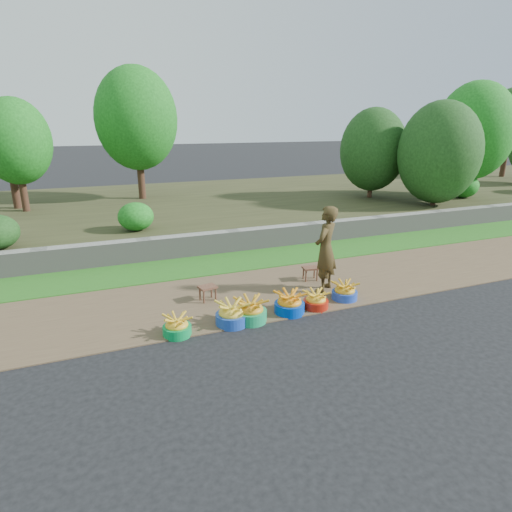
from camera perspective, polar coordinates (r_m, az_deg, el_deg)
name	(u,v)px	position (r m, az deg, el deg)	size (l,w,h in m)	color
ground_plane	(311,315)	(7.47, 7.35, -7.86)	(120.00, 120.00, 0.00)	black
dirt_shoulder	(280,290)	(8.49, 3.27, -4.49)	(80.00, 2.50, 0.02)	brown
grass_verge	(245,260)	(10.22, -1.47, -0.55)	(80.00, 1.50, 0.04)	#286B1C
retaining_wall	(233,241)	(10.91, -3.03, 2.01)	(80.00, 0.35, 0.55)	gray
earth_bank	(189,208)	(15.52, -8.94, 6.38)	(80.00, 10.00, 0.50)	#36371D
vegetation	(198,140)	(14.38, -7.69, 15.10)	(36.46, 7.70, 4.54)	#3C2418
basin_a	(177,326)	(6.82, -10.50, -9.23)	(0.45, 0.45, 0.33)	#078B40
basin_b	(232,314)	(7.04, -3.28, -7.79)	(0.53, 0.53, 0.40)	#1A41A6
basin_c	(250,311)	(7.14, -0.75, -7.34)	(0.54, 0.54, 0.41)	#189257
basin_d	(289,304)	(7.45, 4.48, -6.36)	(0.53, 0.53, 0.39)	#0338B2
basin_e	(316,301)	(7.69, 7.98, -5.93)	(0.45, 0.45, 0.33)	#A61C0D
basin_f	(345,292)	(8.14, 11.74, -4.70)	(0.47, 0.47, 0.35)	#1E40B4
stool_left	(208,289)	(7.93, -6.48, -4.40)	(0.36, 0.30, 0.28)	brown
stool_right	(310,270)	(8.95, 7.26, -1.83)	(0.35, 0.29, 0.28)	brown
vendor_woman	(326,249)	(8.27, 9.27, 0.91)	(0.61, 0.40, 1.67)	black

